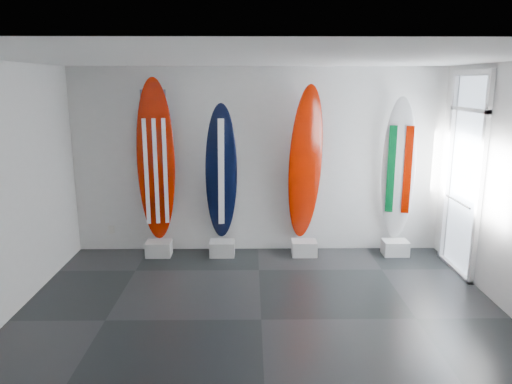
{
  "coord_description": "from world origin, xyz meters",
  "views": [
    {
      "loc": [
        -0.12,
        -5.22,
        2.76
      ],
      "look_at": [
        -0.05,
        1.4,
        1.24
      ],
      "focal_mm": 33.71,
      "sensor_mm": 36.0,
      "label": 1
    }
  ],
  "objects_px": {
    "surfboard_italy": "(398,170)",
    "surfboard_swiss": "(305,164)",
    "surfboard_navy": "(221,173)",
    "surfboard_usa": "(156,161)"
  },
  "relations": [
    {
      "from": "surfboard_swiss",
      "to": "surfboard_navy",
      "type": "bearing_deg",
      "value": 162.42
    },
    {
      "from": "surfboard_navy",
      "to": "surfboard_swiss",
      "type": "xyz_separation_m",
      "value": [
        1.34,
        0.0,
        0.14
      ]
    },
    {
      "from": "surfboard_swiss",
      "to": "surfboard_italy",
      "type": "relative_size",
      "value": 1.08
    },
    {
      "from": "surfboard_navy",
      "to": "surfboard_swiss",
      "type": "distance_m",
      "value": 1.34
    },
    {
      "from": "surfboard_usa",
      "to": "surfboard_navy",
      "type": "xyz_separation_m",
      "value": [
        1.03,
        0.0,
        -0.19
      ]
    },
    {
      "from": "surfboard_navy",
      "to": "surfboard_italy",
      "type": "relative_size",
      "value": 0.96
    },
    {
      "from": "surfboard_swiss",
      "to": "surfboard_usa",
      "type": "bearing_deg",
      "value": 162.42
    },
    {
      "from": "surfboard_swiss",
      "to": "surfboard_italy",
      "type": "xyz_separation_m",
      "value": [
        1.49,
        0.0,
        -0.09
      ]
    },
    {
      "from": "surfboard_swiss",
      "to": "surfboard_italy",
      "type": "distance_m",
      "value": 1.49
    },
    {
      "from": "surfboard_italy",
      "to": "surfboard_swiss",
      "type": "bearing_deg",
      "value": -160.6
    }
  ]
}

